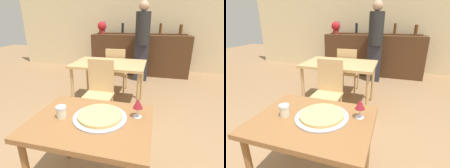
# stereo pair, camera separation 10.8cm
# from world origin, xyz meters

# --- Properties ---
(wall_back) EXTENTS (8.00, 0.05, 2.80)m
(wall_back) POSITION_xyz_m (0.00, 4.26, 1.40)
(wall_back) COLOR beige
(wall_back) RESTS_ON ground_plane
(dining_table_near) EXTENTS (0.93, 0.71, 0.72)m
(dining_table_near) POSITION_xyz_m (0.00, 0.00, 0.63)
(dining_table_near) COLOR brown
(dining_table_near) RESTS_ON ground_plane
(dining_table_far) EXTENTS (1.19, 0.78, 0.77)m
(dining_table_far) POSITION_xyz_m (-0.30, 1.67, 0.69)
(dining_table_far) COLOR tan
(dining_table_far) RESTS_ON ground_plane
(bar_counter) EXTENTS (2.60, 0.56, 1.07)m
(bar_counter) POSITION_xyz_m (0.00, 3.76, 0.54)
(bar_counter) COLOR #4C2D19
(bar_counter) RESTS_ON ground_plane
(bar_back_shelf) EXTENTS (2.39, 0.24, 0.34)m
(bar_back_shelf) POSITION_xyz_m (-0.02, 3.90, 1.13)
(bar_back_shelf) COLOR #4C2D19
(bar_back_shelf) RESTS_ON bar_counter
(chair_far_side_front) EXTENTS (0.40, 0.40, 0.93)m
(chair_far_side_front) POSITION_xyz_m (-0.30, 1.11, 0.52)
(chair_far_side_front) COLOR tan
(chair_far_side_front) RESTS_ON ground_plane
(chair_far_side_back) EXTENTS (0.40, 0.40, 0.93)m
(chair_far_side_back) POSITION_xyz_m (-0.30, 2.23, 0.52)
(chair_far_side_back) COLOR tan
(chair_far_side_back) RESTS_ON ground_plane
(pizza_tray) EXTENTS (0.43, 0.43, 0.04)m
(pizza_tray) POSITION_xyz_m (0.06, 0.04, 0.74)
(pizza_tray) COLOR #A3A3A8
(pizza_tray) RESTS_ON dining_table_near
(cheese_shaker) EXTENTS (0.08, 0.08, 0.09)m
(cheese_shaker) POSITION_xyz_m (-0.24, -0.02, 0.77)
(cheese_shaker) COLOR beige
(cheese_shaker) RESTS_ON dining_table_near
(person_standing) EXTENTS (0.34, 0.34, 1.85)m
(person_standing) POSITION_xyz_m (0.10, 3.18, 1.01)
(person_standing) COLOR #2D2D38
(person_standing) RESTS_ON ground_plane
(wine_glass) EXTENTS (0.08, 0.08, 0.16)m
(wine_glass) POSITION_xyz_m (0.34, 0.13, 0.84)
(wine_glass) COLOR silver
(wine_glass) RESTS_ON dining_table_near
(potted_plant) EXTENTS (0.24, 0.24, 0.33)m
(potted_plant) POSITION_xyz_m (-1.05, 3.71, 1.25)
(potted_plant) COLOR maroon
(potted_plant) RESTS_ON bar_counter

